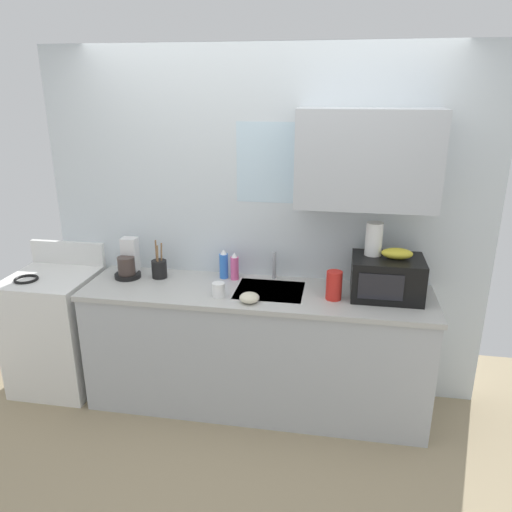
{
  "coord_description": "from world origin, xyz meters",
  "views": [
    {
      "loc": [
        0.54,
        -3.09,
        2.23
      ],
      "look_at": [
        0.0,
        0.0,
        1.15
      ],
      "focal_mm": 34.83,
      "sensor_mm": 36.0,
      "label": 1
    }
  ],
  "objects_px": {
    "cereal_canister": "(334,285)",
    "dish_soap_bottle_blue": "(224,265)",
    "stove_range": "(57,330)",
    "small_bowl": "(249,298)",
    "coffee_maker": "(128,263)",
    "utensil_crock": "(159,268)",
    "microwave": "(387,278)",
    "dish_soap_bottle_pink": "(235,267)",
    "paper_towel_roll": "(374,239)",
    "mug_white": "(218,290)",
    "banana_bunch": "(397,253)"
  },
  "relations": [
    {
      "from": "stove_range",
      "to": "small_bowl",
      "type": "bearing_deg",
      "value": -7.54
    },
    {
      "from": "dish_soap_bottle_pink",
      "to": "dish_soap_bottle_blue",
      "type": "height_order",
      "value": "dish_soap_bottle_blue"
    },
    {
      "from": "coffee_maker",
      "to": "microwave",
      "type": "bearing_deg",
      "value": -1.87
    },
    {
      "from": "dish_soap_bottle_blue",
      "to": "utensil_crock",
      "type": "distance_m",
      "value": 0.47
    },
    {
      "from": "small_bowl",
      "to": "paper_towel_roll",
      "type": "bearing_deg",
      "value": 21.17
    },
    {
      "from": "paper_towel_roll",
      "to": "coffee_maker",
      "type": "height_order",
      "value": "paper_towel_roll"
    },
    {
      "from": "paper_towel_roll",
      "to": "utensil_crock",
      "type": "relative_size",
      "value": 0.77
    },
    {
      "from": "dish_soap_bottle_pink",
      "to": "coffee_maker",
      "type": "bearing_deg",
      "value": -174.57
    },
    {
      "from": "small_bowl",
      "to": "dish_soap_bottle_pink",
      "type": "bearing_deg",
      "value": 115.21
    },
    {
      "from": "cereal_canister",
      "to": "mug_white",
      "type": "relative_size",
      "value": 2.01
    },
    {
      "from": "mug_white",
      "to": "banana_bunch",
      "type": "bearing_deg",
      "value": 9.42
    },
    {
      "from": "stove_range",
      "to": "dish_soap_bottle_blue",
      "type": "distance_m",
      "value": 1.4
    },
    {
      "from": "dish_soap_bottle_pink",
      "to": "mug_white",
      "type": "xyz_separation_m",
      "value": [
        -0.04,
        -0.32,
        -0.05
      ]
    },
    {
      "from": "dish_soap_bottle_blue",
      "to": "coffee_maker",
      "type": "bearing_deg",
      "value": -172.81
    },
    {
      "from": "small_bowl",
      "to": "cereal_canister",
      "type": "bearing_deg",
      "value": 15.67
    },
    {
      "from": "mug_white",
      "to": "utensil_crock",
      "type": "distance_m",
      "value": 0.57
    },
    {
      "from": "cereal_canister",
      "to": "stove_range",
      "type": "bearing_deg",
      "value": 178.52
    },
    {
      "from": "microwave",
      "to": "dish_soap_bottle_blue",
      "type": "relative_size",
      "value": 2.13
    },
    {
      "from": "stove_range",
      "to": "paper_towel_roll",
      "type": "bearing_deg",
      "value": 2.39
    },
    {
      "from": "stove_range",
      "to": "small_bowl",
      "type": "relative_size",
      "value": 8.31
    },
    {
      "from": "dish_soap_bottle_pink",
      "to": "dish_soap_bottle_blue",
      "type": "bearing_deg",
      "value": 170.58
    },
    {
      "from": "banana_bunch",
      "to": "paper_towel_roll",
      "type": "distance_m",
      "value": 0.18
    },
    {
      "from": "paper_towel_roll",
      "to": "cereal_canister",
      "type": "xyz_separation_m",
      "value": [
        -0.24,
        -0.15,
        -0.28
      ]
    },
    {
      "from": "paper_towel_roll",
      "to": "dish_soap_bottle_blue",
      "type": "relative_size",
      "value": 1.02
    },
    {
      "from": "coffee_maker",
      "to": "small_bowl",
      "type": "bearing_deg",
      "value": -17.85
    },
    {
      "from": "cereal_canister",
      "to": "small_bowl",
      "type": "relative_size",
      "value": 1.47
    },
    {
      "from": "coffee_maker",
      "to": "utensil_crock",
      "type": "xyz_separation_m",
      "value": [
        0.23,
        0.01,
        -0.03
      ]
    },
    {
      "from": "banana_bunch",
      "to": "dish_soap_bottle_pink",
      "type": "distance_m",
      "value": 1.13
    },
    {
      "from": "dish_soap_bottle_blue",
      "to": "cereal_canister",
      "type": "relative_size",
      "value": 1.13
    },
    {
      "from": "mug_white",
      "to": "dish_soap_bottle_blue",
      "type": "bearing_deg",
      "value": 97.25
    },
    {
      "from": "stove_range",
      "to": "paper_towel_roll",
      "type": "height_order",
      "value": "paper_towel_roll"
    },
    {
      "from": "utensil_crock",
      "to": "small_bowl",
      "type": "bearing_deg",
      "value": -23.74
    },
    {
      "from": "dish_soap_bottle_pink",
      "to": "mug_white",
      "type": "bearing_deg",
      "value": -97.08
    },
    {
      "from": "coffee_maker",
      "to": "cereal_canister",
      "type": "relative_size",
      "value": 1.46
    },
    {
      "from": "coffee_maker",
      "to": "small_bowl",
      "type": "height_order",
      "value": "coffee_maker"
    },
    {
      "from": "cereal_canister",
      "to": "dish_soap_bottle_blue",
      "type": "bearing_deg",
      "value": 162.85
    },
    {
      "from": "mug_white",
      "to": "small_bowl",
      "type": "bearing_deg",
      "value": -15.26
    },
    {
      "from": "stove_range",
      "to": "small_bowl",
      "type": "xyz_separation_m",
      "value": [
        1.54,
        -0.2,
        0.47
      ]
    },
    {
      "from": "dish_soap_bottle_pink",
      "to": "small_bowl",
      "type": "height_order",
      "value": "dish_soap_bottle_pink"
    },
    {
      "from": "microwave",
      "to": "dish_soap_bottle_blue",
      "type": "height_order",
      "value": "microwave"
    },
    {
      "from": "paper_towel_roll",
      "to": "cereal_canister",
      "type": "relative_size",
      "value": 1.15
    },
    {
      "from": "paper_towel_roll",
      "to": "mug_white",
      "type": "distance_m",
      "value": 1.08
    },
    {
      "from": "utensil_crock",
      "to": "small_bowl",
      "type": "distance_m",
      "value": 0.8
    },
    {
      "from": "microwave",
      "to": "utensil_crock",
      "type": "xyz_separation_m",
      "value": [
        -1.6,
        0.07,
        -0.06
      ]
    },
    {
      "from": "paper_towel_roll",
      "to": "utensil_crock",
      "type": "bearing_deg",
      "value": 179.24
    },
    {
      "from": "paper_towel_roll",
      "to": "dish_soap_bottle_pink",
      "type": "distance_m",
      "value": 1.0
    },
    {
      "from": "coffee_maker",
      "to": "utensil_crock",
      "type": "distance_m",
      "value": 0.23
    },
    {
      "from": "dish_soap_bottle_blue",
      "to": "utensil_crock",
      "type": "bearing_deg",
      "value": -170.69
    },
    {
      "from": "stove_range",
      "to": "coffee_maker",
      "type": "height_order",
      "value": "coffee_maker"
    },
    {
      "from": "stove_range",
      "to": "mug_white",
      "type": "height_order",
      "value": "stove_range"
    }
  ]
}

